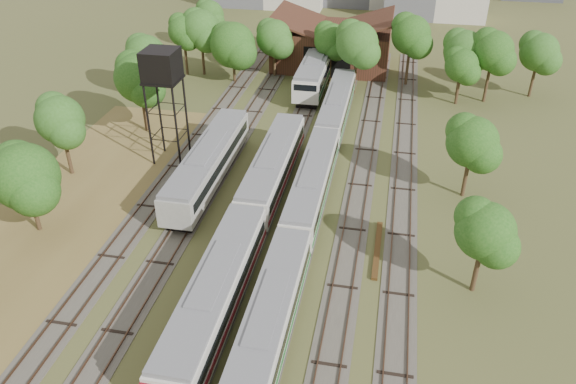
# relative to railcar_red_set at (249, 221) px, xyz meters

# --- Properties ---
(dry_grass_patch) EXTENTS (14.00, 60.00, 0.04)m
(dry_grass_patch) POSITION_rel_railcar_red_set_xyz_m (-16.00, -6.65, -1.91)
(dry_grass_patch) COLOR brown
(dry_grass_patch) RESTS_ON ground
(tracks) EXTENTS (24.60, 80.00, 0.19)m
(tracks) POSITION_rel_railcar_red_set_xyz_m (1.33, 10.35, -1.89)
(tracks) COLOR #4C473D
(tracks) RESTS_ON ground
(railcar_red_set) EXTENTS (2.95, 34.58, 3.65)m
(railcar_red_set) POSITION_rel_railcar_red_set_xyz_m (0.00, 0.00, 0.00)
(railcar_red_set) COLOR black
(railcar_red_set) RESTS_ON ground
(railcar_green_set) EXTENTS (2.72, 52.08, 3.35)m
(railcar_green_set) POSITION_rel_railcar_red_set_xyz_m (4.00, 6.75, -0.15)
(railcar_green_set) COLOR black
(railcar_green_set) RESTS_ON ground
(railcar_rear) EXTENTS (3.28, 16.08, 4.06)m
(railcar_rear) POSITION_rel_railcar_red_set_xyz_m (0.00, 34.30, 0.22)
(railcar_rear) COLOR black
(railcar_rear) RESTS_ON ground
(old_grey_coach) EXTENTS (3.00, 18.00, 3.70)m
(old_grey_coach) POSITION_rel_railcar_red_set_xyz_m (-6.00, 8.21, 0.09)
(old_grey_coach) COLOR black
(old_grey_coach) RESTS_ON ground
(water_tower) EXTENTS (3.27, 3.27, 11.30)m
(water_tower) POSITION_rel_railcar_red_set_xyz_m (-11.21, 11.94, 7.60)
(water_tower) COLOR black
(water_tower) RESTS_ON ground
(rail_pile_far) EXTENTS (0.46, 7.35, 0.24)m
(rail_pile_far) POSITION_rel_railcar_red_set_xyz_m (10.20, 0.66, -1.81)
(rail_pile_far) COLOR #4E3316
(rail_pile_far) RESTS_ON ground
(maintenance_shed) EXTENTS (16.45, 11.55, 7.58)m
(maintenance_shed) POSITION_rel_railcar_red_set_xyz_m (1.00, 43.33, 0.99)
(maintenance_shed) COLOR #392214
(maintenance_shed) RESTS_ON ground
(tree_band_left) EXTENTS (8.49, 74.06, 8.84)m
(tree_band_left) POSITION_rel_railcar_red_set_xyz_m (-17.95, 9.57, 3.56)
(tree_band_left) COLOR #382616
(tree_band_left) RESTS_ON ground
(tree_band_far) EXTENTS (47.99, 9.48, 9.14)m
(tree_band_far) POSITION_rel_railcar_red_set_xyz_m (3.92, 35.50, 3.92)
(tree_band_far) COLOR #382616
(tree_band_far) RESTS_ON ground
(tree_band_right) EXTENTS (4.82, 38.92, 7.66)m
(tree_band_right) POSITION_rel_railcar_red_set_xyz_m (17.43, 12.72, 3.24)
(tree_band_right) COLOR #382616
(tree_band_right) RESTS_ON ground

